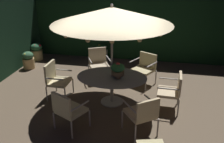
# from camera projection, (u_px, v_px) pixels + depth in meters

# --- Properties ---
(ground_plane) EXTENTS (7.99, 7.57, 0.02)m
(ground_plane) POSITION_uv_depth(u_px,v_px,m) (111.00, 104.00, 6.63)
(ground_plane) COLOR brown
(hedge_backdrop_rear) EXTENTS (7.99, 0.30, 2.44)m
(hedge_backdrop_rear) POSITION_uv_depth(u_px,v_px,m) (130.00, 28.00, 9.42)
(hedge_backdrop_rear) COLOR #15341A
(hedge_backdrop_rear) RESTS_ON ground_plane
(patio_dining_table) EXTENTS (1.83, 1.39, 0.75)m
(patio_dining_table) POSITION_uv_depth(u_px,v_px,m) (112.00, 81.00, 6.46)
(patio_dining_table) COLOR #BBB6A8
(patio_dining_table) RESTS_ON ground_plane
(patio_umbrella) EXTENTS (2.89, 2.89, 2.59)m
(patio_umbrella) POSITION_uv_depth(u_px,v_px,m) (112.00, 16.00, 5.80)
(patio_umbrella) COLOR #BCB2A6
(patio_umbrella) RESTS_ON ground_plane
(centerpiece_planter) EXTENTS (0.35, 0.35, 0.43)m
(centerpiece_planter) POSITION_uv_depth(u_px,v_px,m) (118.00, 69.00, 6.21)
(centerpiece_planter) COLOR #7F674B
(centerpiece_planter) RESTS_ON patio_dining_table
(patio_chair_north) EXTENTS (0.83, 0.84, 0.94)m
(patio_chair_north) POSITION_uv_depth(u_px,v_px,m) (143.00, 113.00, 5.19)
(patio_chair_north) COLOR #BBB1A5
(patio_chair_north) RESTS_ON ground_plane
(patio_chair_northeast) EXTENTS (0.59, 0.64, 0.97)m
(patio_chair_northeast) POSITION_uv_depth(u_px,v_px,m) (173.00, 89.00, 6.15)
(patio_chair_northeast) COLOR #B8B1A6
(patio_chair_northeast) RESTS_ON ground_plane
(patio_chair_east) EXTENTS (0.85, 0.83, 0.94)m
(patio_chair_east) POSITION_uv_depth(u_px,v_px,m) (145.00, 66.00, 7.58)
(patio_chair_east) COLOR #B3AEA7
(patio_chair_east) RESTS_ON ground_plane
(patio_chair_southeast) EXTENTS (0.83, 0.84, 1.00)m
(patio_chair_southeast) POSITION_uv_depth(u_px,v_px,m) (99.00, 62.00, 7.87)
(patio_chair_southeast) COLOR #B6B3AB
(patio_chair_southeast) RESTS_ON ground_plane
(patio_chair_south) EXTENTS (0.56, 0.65, 1.00)m
(patio_chair_south) POSITION_uv_depth(u_px,v_px,m) (56.00, 78.00, 6.76)
(patio_chair_south) COLOR #B9B6A8
(patio_chair_south) RESTS_ON ground_plane
(patio_chair_southwest) EXTENTS (0.79, 0.78, 0.94)m
(patio_chair_southwest) POSITION_uv_depth(u_px,v_px,m) (68.00, 109.00, 5.36)
(patio_chair_southwest) COLOR #B3B0AB
(patio_chair_southwest) RESTS_ON ground_plane
(potted_plant_left_near) EXTENTS (0.43, 0.43, 0.66)m
(potted_plant_left_near) POSITION_uv_depth(u_px,v_px,m) (37.00, 51.00, 9.62)
(potted_plant_left_near) COLOR tan
(potted_plant_left_near) RESTS_ON ground_plane
(potted_plant_back_right) EXTENTS (0.40, 0.40, 0.64)m
(potted_plant_back_right) POSITION_uv_depth(u_px,v_px,m) (102.00, 52.00, 9.55)
(potted_plant_back_right) COLOR beige
(potted_plant_back_right) RESTS_ON ground_plane
(potted_plant_right_far) EXTENTS (0.40, 0.40, 0.62)m
(potted_plant_right_far) POSITION_uv_depth(u_px,v_px,m) (28.00, 60.00, 8.80)
(potted_plant_right_far) COLOR tan
(potted_plant_right_far) RESTS_ON ground_plane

